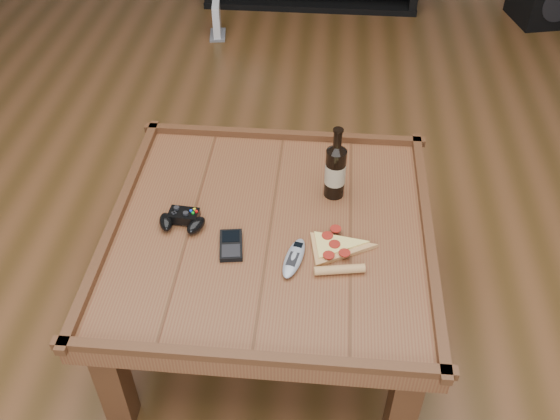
# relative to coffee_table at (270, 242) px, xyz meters

# --- Properties ---
(ground) EXTENTS (6.00, 6.00, 0.00)m
(ground) POSITION_rel_coffee_table_xyz_m (0.00, 0.00, -0.39)
(ground) COLOR #4A3015
(ground) RESTS_ON ground
(coffee_table) EXTENTS (1.03, 1.03, 0.48)m
(coffee_table) POSITION_rel_coffee_table_xyz_m (0.00, 0.00, 0.00)
(coffee_table) COLOR brown
(coffee_table) RESTS_ON ground
(beer_bottle) EXTENTS (0.07, 0.07, 0.26)m
(beer_bottle) POSITION_rel_coffee_table_xyz_m (0.19, 0.18, 0.16)
(beer_bottle) COLOR black
(beer_bottle) RESTS_ON coffee_table
(game_controller) EXTENTS (0.16, 0.11, 0.04)m
(game_controller) POSITION_rel_coffee_table_xyz_m (-0.27, -0.01, 0.08)
(game_controller) COLOR black
(game_controller) RESTS_ON coffee_table
(pizza_slice) EXTENTS (0.20, 0.29, 0.03)m
(pizza_slice) POSITION_rel_coffee_table_xyz_m (0.20, -0.08, 0.07)
(pizza_slice) COLOR #DDAB60
(pizza_slice) RESTS_ON coffee_table
(smartphone) EXTENTS (0.09, 0.13, 0.02)m
(smartphone) POSITION_rel_coffee_table_xyz_m (-0.11, -0.09, 0.07)
(smartphone) COLOR black
(smartphone) RESTS_ON coffee_table
(remote_control) EXTENTS (0.08, 0.17, 0.02)m
(remote_control) POSITION_rel_coffee_table_xyz_m (0.08, -0.13, 0.07)
(remote_control) COLOR #9499A1
(remote_control) RESTS_ON coffee_table
(game_console) EXTENTS (0.11, 0.18, 0.21)m
(game_console) POSITION_rel_coffee_table_xyz_m (-0.55, 2.15, -0.30)
(game_console) COLOR slate
(game_console) RESTS_ON ground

